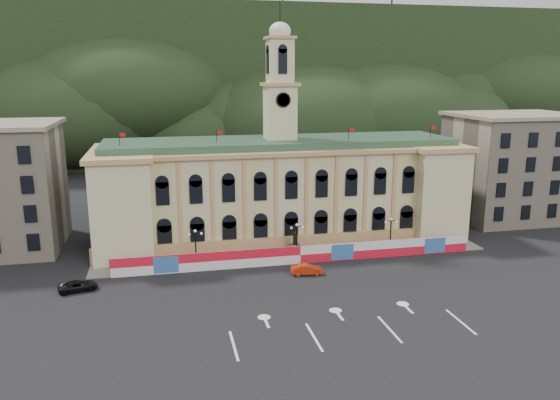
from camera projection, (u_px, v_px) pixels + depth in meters
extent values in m
plane|color=black|center=(334.00, 308.00, 60.50)|extent=(260.00, 260.00, 0.00)
cube|color=black|center=(214.00, 83.00, 179.10)|extent=(230.00, 70.00, 44.00)
cube|color=#595651|center=(335.00, 57.00, 165.56)|extent=(22.00, 8.00, 14.00)
cube|color=#595651|center=(43.00, 71.00, 147.25)|extent=(16.00, 7.00, 10.00)
cube|color=beige|center=(280.00, 194.00, 85.53)|extent=(55.00, 15.00, 14.00)
cube|color=tan|center=(291.00, 244.00, 79.44)|extent=(56.00, 0.80, 2.40)
cube|color=tan|center=(280.00, 147.00, 83.87)|extent=(56.20, 16.20, 0.60)
cube|color=#32533A|center=(280.00, 143.00, 83.71)|extent=(53.00, 13.00, 1.20)
cube|color=beige|center=(125.00, 203.00, 79.68)|extent=(8.00, 17.00, 14.00)
cube|color=beige|center=(421.00, 188.00, 89.49)|extent=(8.00, 17.00, 14.00)
cube|color=beige|center=(280.00, 113.00, 82.66)|extent=(4.40, 4.40, 8.00)
cube|color=tan|center=(280.00, 84.00, 81.70)|extent=(5.20, 5.20, 0.50)
cube|color=beige|center=(280.00, 62.00, 80.94)|extent=(3.60, 3.60, 6.50)
cube|color=tan|center=(280.00, 38.00, 80.17)|extent=(4.20, 4.20, 0.40)
cylinder|color=black|center=(283.00, 100.00, 80.01)|extent=(2.20, 0.20, 2.20)
ellipsoid|color=silver|center=(280.00, 31.00, 79.96)|extent=(3.20, 3.20, 2.72)
cylinder|color=black|center=(280.00, 8.00, 79.23)|extent=(0.12, 0.12, 5.00)
cube|color=#B7A78D|center=(512.00, 168.00, 96.90)|extent=(20.00, 16.00, 18.00)
cube|color=gray|center=(518.00, 115.00, 94.78)|extent=(21.00, 17.00, 0.60)
cube|color=red|center=(300.00, 255.00, 74.48)|extent=(50.00, 0.25, 2.50)
cube|color=#315FA5|center=(166.00, 265.00, 70.59)|extent=(3.20, 0.05, 2.20)
cube|color=#315FA5|center=(342.00, 252.00, 75.60)|extent=(3.20, 0.05, 2.20)
cube|color=#315FA5|center=(435.00, 245.00, 78.52)|extent=(3.20, 0.05, 2.20)
cube|color=slate|center=(295.00, 256.00, 77.37)|extent=(56.00, 5.50, 0.16)
cube|color=#595651|center=(295.00, 250.00, 77.42)|extent=(1.40, 1.40, 1.80)
cylinder|color=black|center=(295.00, 239.00, 77.03)|extent=(0.60, 0.60, 1.60)
sphere|color=black|center=(295.00, 233.00, 76.82)|extent=(0.44, 0.44, 0.44)
cylinder|color=black|center=(196.00, 265.00, 73.71)|extent=(0.44, 0.44, 0.30)
cylinder|color=black|center=(196.00, 249.00, 73.20)|extent=(0.18, 0.18, 4.80)
cube|color=black|center=(195.00, 233.00, 72.68)|extent=(1.60, 0.08, 0.08)
sphere|color=silver|center=(189.00, 234.00, 72.54)|extent=(0.36, 0.36, 0.36)
sphere|color=silver|center=(201.00, 233.00, 72.88)|extent=(0.36, 0.36, 0.36)
sphere|color=silver|center=(195.00, 231.00, 72.62)|extent=(0.40, 0.40, 0.40)
cylinder|color=black|center=(297.00, 258.00, 76.64)|extent=(0.44, 0.44, 0.30)
cylinder|color=black|center=(297.00, 242.00, 76.12)|extent=(0.18, 0.18, 4.80)
cube|color=black|center=(297.00, 227.00, 75.60)|extent=(1.60, 0.08, 0.08)
sphere|color=silver|center=(291.00, 228.00, 75.46)|extent=(0.36, 0.36, 0.36)
sphere|color=silver|center=(303.00, 227.00, 75.80)|extent=(0.36, 0.36, 0.36)
sphere|color=silver|center=(297.00, 225.00, 75.54)|extent=(0.40, 0.40, 0.40)
cylinder|color=black|center=(390.00, 251.00, 79.56)|extent=(0.44, 0.44, 0.30)
cylinder|color=black|center=(390.00, 236.00, 79.04)|extent=(0.18, 0.18, 4.80)
cube|color=black|center=(391.00, 221.00, 78.52)|extent=(1.60, 0.08, 0.08)
sphere|color=silver|center=(386.00, 222.00, 78.39)|extent=(0.36, 0.36, 0.36)
sphere|color=silver|center=(396.00, 221.00, 78.72)|extent=(0.36, 0.36, 0.36)
sphere|color=silver|center=(391.00, 219.00, 78.46)|extent=(0.40, 0.40, 0.40)
imported|color=#AE270C|center=(307.00, 269.00, 70.60)|extent=(2.27, 4.42, 1.36)
imported|color=black|center=(78.00, 286.00, 65.26)|extent=(4.20, 5.52, 1.26)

